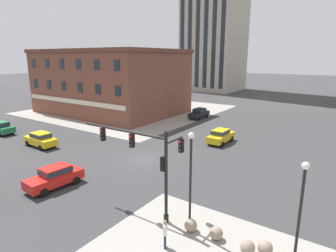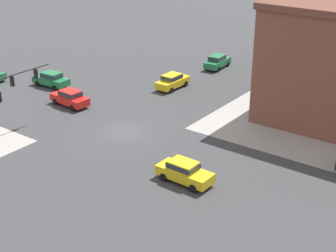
{
  "view_description": "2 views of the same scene",
  "coord_description": "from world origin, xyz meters",
  "px_view_note": "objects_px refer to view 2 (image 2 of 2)",
  "views": [
    {
      "loc": [
        17.48,
        -20.99,
        10.13
      ],
      "look_at": [
        2.79,
        0.36,
        3.77
      ],
      "focal_mm": 30.26,
      "sensor_mm": 36.0,
      "label": 1
    },
    {
      "loc": [
        31.86,
        28.52,
        19.48
      ],
      "look_at": [
        5.08,
        8.74,
        4.74
      ],
      "focal_mm": 54.36,
      "sensor_mm": 36.0,
      "label": 2
    }
  ],
  "objects_px": {
    "traffic_signal_main": "(3,96)",
    "car_main_northbound_near": "(184,171)",
    "car_main_southbound_near": "(70,97)",
    "car_cross_eastbound": "(217,61)",
    "car_main_southbound_far": "(172,81)",
    "car_main_mid": "(51,79)"
  },
  "relations": [
    {
      "from": "car_main_southbound_near",
      "to": "car_cross_eastbound",
      "type": "bearing_deg",
      "value": 164.91
    },
    {
      "from": "car_main_northbound_near",
      "to": "car_main_mid",
      "type": "xyz_separation_m",
      "value": [
        -8.82,
        -24.65,
        0.0
      ]
    },
    {
      "from": "traffic_signal_main",
      "to": "car_main_southbound_near",
      "type": "bearing_deg",
      "value": -172.43
    },
    {
      "from": "car_main_southbound_near",
      "to": "car_main_southbound_far",
      "type": "bearing_deg",
      "value": 153.16
    },
    {
      "from": "traffic_signal_main",
      "to": "car_cross_eastbound",
      "type": "relative_size",
      "value": 1.57
    },
    {
      "from": "car_main_northbound_near",
      "to": "car_main_southbound_near",
      "type": "bearing_deg",
      "value": -107.68
    },
    {
      "from": "car_main_northbound_near",
      "to": "traffic_signal_main",
      "type": "bearing_deg",
      "value": -80.76
    },
    {
      "from": "traffic_signal_main",
      "to": "car_main_southbound_far",
      "type": "bearing_deg",
      "value": 167.68
    },
    {
      "from": "traffic_signal_main",
      "to": "car_main_southbound_far",
      "type": "distance_m",
      "value": 20.03
    },
    {
      "from": "traffic_signal_main",
      "to": "car_cross_eastbound",
      "type": "distance_m",
      "value": 29.44
    },
    {
      "from": "car_cross_eastbound",
      "to": "car_main_mid",
      "type": "bearing_deg",
      "value": -33.84
    },
    {
      "from": "car_main_southbound_near",
      "to": "car_cross_eastbound",
      "type": "xyz_separation_m",
      "value": [
        -20.26,
        5.46,
        0.0
      ]
    },
    {
      "from": "traffic_signal_main",
      "to": "car_main_southbound_far",
      "type": "height_order",
      "value": "traffic_signal_main"
    },
    {
      "from": "traffic_signal_main",
      "to": "car_cross_eastbound",
      "type": "xyz_separation_m",
      "value": [
        -28.97,
        4.31,
        -2.99
      ]
    },
    {
      "from": "car_main_mid",
      "to": "car_main_northbound_near",
      "type": "bearing_deg",
      "value": 70.31
    },
    {
      "from": "car_main_southbound_far",
      "to": "car_cross_eastbound",
      "type": "relative_size",
      "value": 0.98
    },
    {
      "from": "car_main_southbound_near",
      "to": "car_cross_eastbound",
      "type": "distance_m",
      "value": 20.99
    },
    {
      "from": "car_main_northbound_near",
      "to": "car_main_southbound_near",
      "type": "relative_size",
      "value": 0.98
    },
    {
      "from": "car_cross_eastbound",
      "to": "car_main_mid",
      "type": "xyz_separation_m",
      "value": [
        17.33,
        -11.62,
        0.0
      ]
    },
    {
      "from": "car_cross_eastbound",
      "to": "car_main_southbound_far",
      "type": "bearing_deg",
      "value": -0.49
    },
    {
      "from": "traffic_signal_main",
      "to": "car_main_mid",
      "type": "relative_size",
      "value": 1.58
    },
    {
      "from": "traffic_signal_main",
      "to": "car_main_northbound_near",
      "type": "relative_size",
      "value": 1.6
    }
  ]
}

